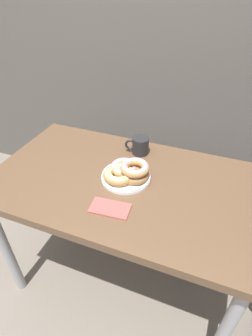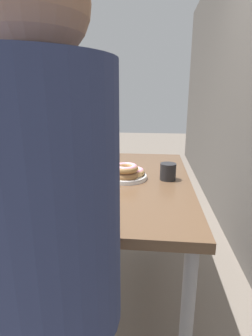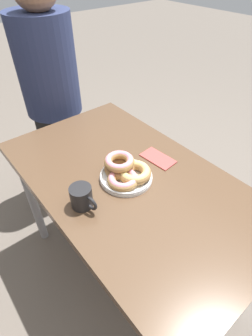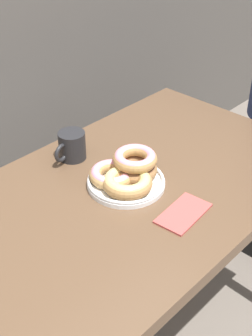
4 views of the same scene
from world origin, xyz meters
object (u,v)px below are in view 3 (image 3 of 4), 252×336
donut_plate (125,171)px  napkin (158,158)px  coffee_mug (82,197)px  dining_table (129,192)px  person_figure (52,94)px

donut_plate → napkin: bearing=-88.8°
donut_plate → coffee_mug: bearing=94.7°
dining_table → donut_plate: 0.13m
donut_plate → napkin: 0.20m
donut_plate → coffee_mug: (-0.02, 0.22, 0.01)m
person_figure → napkin: bearing=-173.3°
coffee_mug → napkin: 0.43m
dining_table → person_figure: size_ratio=0.82×
donut_plate → coffee_mug: donut_plate is taller
dining_table → donut_plate: size_ratio=5.06×
donut_plate → person_figure: (0.85, -0.10, 0.01)m
napkin → coffee_mug: bearing=93.0°
dining_table → person_figure: bearing=-5.7°
napkin → donut_plate: bearing=91.2°
person_figure → napkin: person_figure is taller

